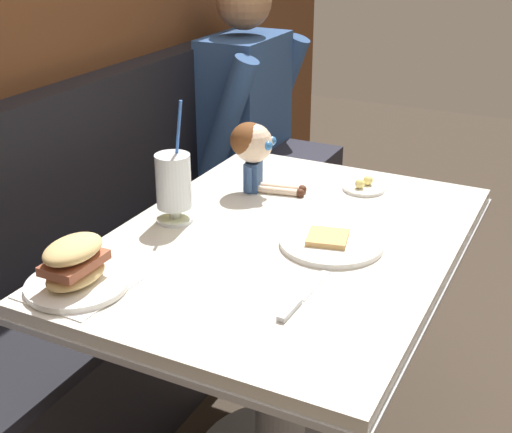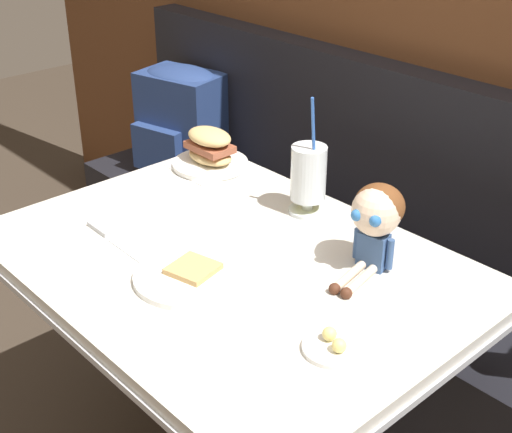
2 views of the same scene
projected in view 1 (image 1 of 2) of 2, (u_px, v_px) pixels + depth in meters
The scene contains 9 objects.
booth_bench at pixel (95, 319), 2.16m from camera, with size 2.60×0.48×1.00m.
diner_table at pixel (282, 306), 1.81m from camera, with size 1.11×0.81×0.74m.
toast_plate at pixel (331, 242), 1.69m from camera, with size 0.25×0.25×0.03m.
milkshake_glass at pixel (174, 184), 1.78m from camera, with size 0.10×0.10×0.32m.
sandwich_plate at pixel (75, 269), 1.48m from camera, with size 0.22×0.22×0.12m.
butter_saucer at pixel (364, 187), 2.01m from camera, with size 0.12×0.12×0.04m.
butter_knife at pixel (297, 303), 1.44m from camera, with size 0.24×0.02×0.01m.
seated_doll at pixel (253, 147), 1.96m from camera, with size 0.13×0.23×0.20m.
diner_patron at pixel (254, 110), 2.77m from camera, with size 0.55×0.48×0.81m.
Camera 1 is at (-1.42, -0.46, 1.50)m, focal length 49.42 mm.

